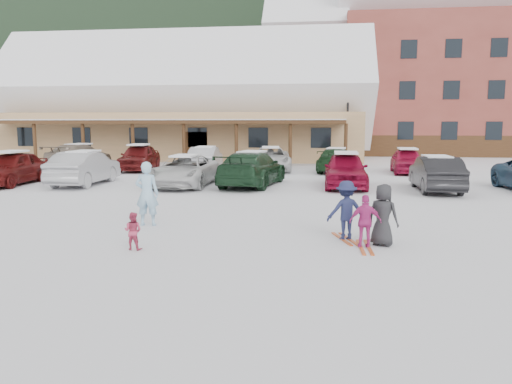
# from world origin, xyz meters

# --- Properties ---
(ground) EXTENTS (160.00, 160.00, 0.00)m
(ground) POSITION_xyz_m (0.00, 0.00, 0.00)
(ground) COLOR silver
(ground) RESTS_ON ground
(forested_hillside) EXTENTS (300.00, 70.00, 38.00)m
(forested_hillside) POSITION_xyz_m (0.00, 85.00, 19.00)
(forested_hillside) COLOR black
(forested_hillside) RESTS_ON ground
(day_lodge) EXTENTS (29.12, 12.50, 10.38)m
(day_lodge) POSITION_xyz_m (-9.00, 27.96, 3.94)
(day_lodge) COLOR tan
(day_lodge) RESTS_ON ground
(alpine_hotel) EXTENTS (31.48, 14.01, 21.48)m
(alpine_hotel) POSITION_xyz_m (14.27, 38.00, 8.63)
(alpine_hotel) COLOR brown
(alpine_hotel) RESTS_ON ground
(lamp_post) EXTENTS (0.50, 0.25, 6.12)m
(lamp_post) POSITION_xyz_m (3.86, 24.48, 3.46)
(lamp_post) COLOR black
(lamp_post) RESTS_ON ground
(conifer_0) EXTENTS (4.40, 4.40, 10.20)m
(conifer_0) POSITION_xyz_m (-26.00, 30.00, 5.69)
(conifer_0) COLOR black
(conifer_0) RESTS_ON ground
(conifer_2) EXTENTS (5.28, 5.28, 12.24)m
(conifer_2) POSITION_xyz_m (-30.00, 42.00, 6.83)
(conifer_2) COLOR black
(conifer_2) RESTS_ON ground
(conifer_3) EXTENTS (3.96, 3.96, 9.18)m
(conifer_3) POSITION_xyz_m (6.00, 44.00, 5.12)
(conifer_3) COLOR black
(conifer_3) RESTS_ON ground
(adult_skier) EXTENTS (0.68, 0.47, 1.79)m
(adult_skier) POSITION_xyz_m (-2.75, 1.03, 0.90)
(adult_skier) COLOR #96C0DB
(adult_skier) RESTS_ON ground
(toddler_red) EXTENTS (0.45, 0.37, 0.86)m
(toddler_red) POSITION_xyz_m (-2.16, -1.61, 0.43)
(toddler_red) COLOR #B63656
(toddler_red) RESTS_ON ground
(child_navy) EXTENTS (1.05, 0.79, 1.45)m
(child_navy) POSITION_xyz_m (2.64, 0.00, 0.73)
(child_navy) COLOR #1C2247
(child_navy) RESTS_ON ground
(skis_child_navy) EXTENTS (0.59, 1.40, 0.03)m
(skis_child_navy) POSITION_xyz_m (2.64, 0.00, 0.01)
(skis_child_navy) COLOR #C34D1B
(skis_child_navy) RESTS_ON ground
(child_magenta) EXTENTS (0.73, 0.33, 1.23)m
(child_magenta) POSITION_xyz_m (3.05, -0.77, 0.61)
(child_magenta) COLOR #BD2C7F
(child_magenta) RESTS_ON ground
(skis_child_magenta) EXTENTS (0.25, 1.41, 0.03)m
(skis_child_magenta) POSITION_xyz_m (3.05, -0.77, 0.01)
(skis_child_magenta) COLOR #C34D1B
(skis_child_magenta) RESTS_ON ground
(bystander_dark) EXTENTS (0.84, 0.74, 1.45)m
(bystander_dark) POSITION_xyz_m (3.47, -0.49, 0.73)
(bystander_dark) COLOR #262629
(bystander_dark) RESTS_ON ground
(parked_car_0) EXTENTS (2.04, 4.62, 1.55)m
(parked_car_0) POSITION_xyz_m (-12.16, 9.14, 0.77)
(parked_car_0) COLOR #570F0F
(parked_car_0) RESTS_ON ground
(parked_car_1) EXTENTS (1.75, 4.75, 1.55)m
(parked_car_1) POSITION_xyz_m (-8.79, 9.54, 0.78)
(parked_car_1) COLOR #9E9FA3
(parked_car_1) RESTS_ON ground
(parked_car_2) EXTENTS (2.34, 5.02, 1.39)m
(parked_car_2) POSITION_xyz_m (-4.06, 9.66, 0.69)
(parked_car_2) COLOR silver
(parked_car_2) RESTS_ON ground
(parked_car_3) EXTENTS (2.93, 5.61, 1.55)m
(parked_car_3) POSITION_xyz_m (-1.08, 10.18, 0.78)
(parked_car_3) COLOR #183620
(parked_car_3) RESTS_ON ground
(parked_car_4) EXTENTS (1.88, 4.57, 1.55)m
(parked_car_4) POSITION_xyz_m (3.11, 10.20, 0.78)
(parked_car_4) COLOR maroon
(parked_car_4) RESTS_ON ground
(parked_car_5) EXTENTS (1.60, 4.46, 1.46)m
(parked_car_5) POSITION_xyz_m (6.80, 9.38, 0.73)
(parked_car_5) COLOR black
(parked_car_5) RESTS_ON ground
(parked_car_7) EXTENTS (2.68, 5.46, 1.53)m
(parked_car_7) POSITION_xyz_m (-13.07, 17.51, 0.76)
(parked_car_7) COLOR gray
(parked_car_7) RESTS_ON ground
(parked_car_8) EXTENTS (2.27, 4.74, 1.56)m
(parked_car_8) POSITION_xyz_m (-8.81, 16.57, 0.78)
(parked_car_8) COLOR maroon
(parked_car_8) RESTS_ON ground
(parked_car_9) EXTENTS (1.78, 4.43, 1.43)m
(parked_car_9) POSITION_xyz_m (-4.80, 16.87, 0.72)
(parked_car_9) COLOR #AFB0B4
(parked_car_9) RESTS_ON ground
(parked_car_10) EXTENTS (2.89, 5.33, 1.42)m
(parked_car_10) POSITION_xyz_m (-0.96, 17.40, 0.71)
(parked_car_10) COLOR silver
(parked_car_10) RESTS_ON ground
(parked_car_11) EXTENTS (2.51, 4.97, 1.39)m
(parked_car_11) POSITION_xyz_m (2.90, 17.16, 0.69)
(parked_car_11) COLOR #18381C
(parked_car_11) RESTS_ON ground
(parked_car_12) EXTENTS (1.88, 4.22, 1.41)m
(parked_car_12) POSITION_xyz_m (6.87, 16.98, 0.70)
(parked_car_12) COLOR #AD153D
(parked_car_12) RESTS_ON ground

